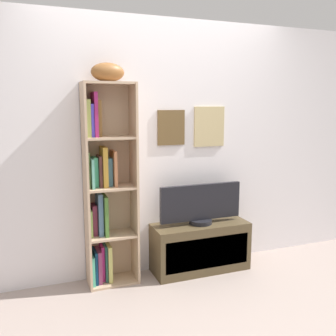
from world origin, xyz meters
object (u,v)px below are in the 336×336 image
Objects in this scene: bookshelf at (105,191)px; tv_stand at (200,247)px; football at (108,72)px; television at (201,204)px.

tv_stand is (0.90, -0.08, -0.62)m from bookshelf.
bookshelf is 1.91× the size of tv_stand.
football reaches higher than bookshelf.
television reaches higher than tv_stand.
bookshelf is at bearing 175.32° from television.
football is (0.05, -0.03, 1.01)m from bookshelf.
football reaches higher than tv_stand.
bookshelf is 0.93m from television.
bookshelf is at bearing 148.16° from football.
television is at bearing -2.96° from football.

